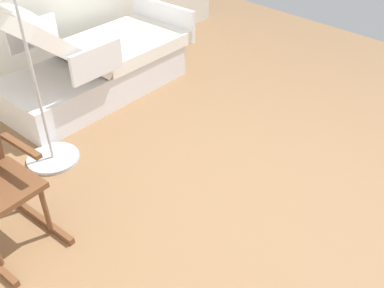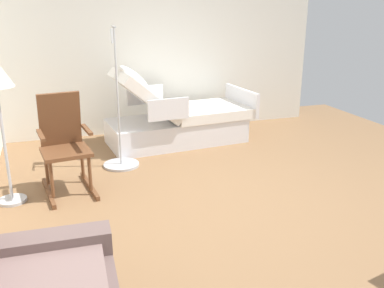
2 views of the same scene
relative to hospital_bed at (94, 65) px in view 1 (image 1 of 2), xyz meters
name	(u,v)px [view 1 (image 1 of 2)]	position (x,y,z in m)	size (l,w,h in m)	color
ground_plane	(248,187)	(-2.12, 0.02, -0.32)	(7.09, 7.09, 0.00)	olive
hospital_bed	(94,65)	(0.00, 0.00, 0.00)	(1.15, 2.14, 1.20)	silver
iv_pole	(47,136)	(-0.71, 0.95, -0.07)	(0.44, 0.44, 1.69)	#B2B5BA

